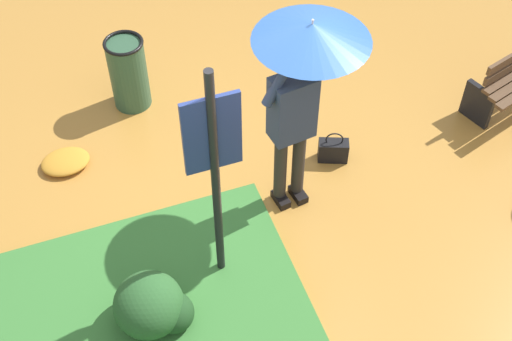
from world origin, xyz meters
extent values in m
plane|color=#B27A33|center=(0.00, 0.00, 0.00)|extent=(18.00, 18.00, 0.00)
cylinder|color=#2D2823|center=(0.13, -0.04, 0.43)|extent=(0.12, 0.12, 0.86)
cylinder|color=#2D2823|center=(0.31, -0.04, 0.43)|extent=(0.12, 0.12, 0.86)
cube|color=black|center=(0.13, -0.08, 0.04)|extent=(0.14, 0.23, 0.08)
cube|color=black|center=(0.31, -0.08, 0.04)|extent=(0.14, 0.23, 0.08)
cube|color=#2D3851|center=(0.22, -0.04, 1.18)|extent=(0.41, 0.29, 0.64)
sphere|color=beige|center=(0.22, -0.04, 1.64)|extent=(0.20, 0.20, 0.20)
ellipsoid|color=black|center=(0.22, -0.04, 1.67)|extent=(0.20, 0.20, 0.15)
cylinder|color=#2D3851|center=(0.01, -0.06, 1.39)|extent=(0.18, 0.13, 0.18)
cylinder|color=#2D3851|center=(0.05, -0.07, 1.48)|extent=(0.24, 0.11, 0.33)
cube|color=black|center=(0.13, -0.06, 1.62)|extent=(0.07, 0.02, 0.14)
cylinder|color=#2D3851|center=(0.38, -0.03, 1.42)|extent=(0.11, 0.10, 0.09)
cylinder|color=#2D3851|center=(0.37, -0.02, 1.51)|extent=(0.10, 0.09, 0.23)
cylinder|color=#A5A5AD|center=(0.36, -0.02, 1.83)|extent=(0.02, 0.02, 0.41)
cone|color=#264C8C|center=(0.36, -0.02, 1.92)|extent=(0.96, 0.96, 0.16)
sphere|color=#A5A5AD|center=(0.36, -0.02, 2.03)|extent=(0.02, 0.02, 0.02)
cylinder|color=black|center=(-0.65, -0.62, 1.15)|extent=(0.07, 0.07, 2.30)
cube|color=navy|center=(-0.65, -0.60, 1.70)|extent=(0.44, 0.04, 0.70)
cube|color=silver|center=(-0.65, -0.58, 1.70)|extent=(0.38, 0.01, 0.64)
cube|color=black|center=(0.83, 0.27, 0.12)|extent=(0.33, 0.24, 0.24)
torus|color=black|center=(0.83, 0.27, 0.28)|extent=(0.17, 0.08, 0.18)
cube|color=black|center=(2.49, 0.28, 0.22)|extent=(0.16, 0.36, 0.44)
cylinder|color=#2D5138|center=(-0.88, 1.79, 0.40)|extent=(0.40, 0.40, 0.80)
torus|color=black|center=(-0.88, 1.79, 0.82)|extent=(0.42, 0.42, 0.04)
ellipsoid|color=#285628|center=(-1.36, -0.92, 0.26)|extent=(0.58, 0.58, 0.52)
ellipsoid|color=#1E421E|center=(-1.18, -1.00, 0.17)|extent=(0.35, 0.35, 0.35)
ellipsoid|color=#C68428|center=(-1.73, 1.11, 0.05)|extent=(0.49, 0.39, 0.11)
camera|label=1|loc=(-1.55, -4.01, 5.27)|focal=49.20mm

